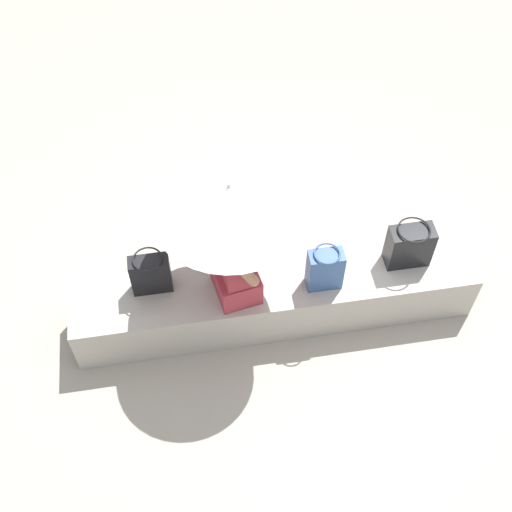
# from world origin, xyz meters

# --- Properties ---
(ground_plane) EXTENTS (14.00, 14.00, 0.00)m
(ground_plane) POSITION_xyz_m (0.00, 0.00, 0.00)
(ground_plane) COLOR #9E9384
(stone_bench) EXTENTS (2.89, 0.49, 0.42)m
(stone_bench) POSITION_xyz_m (0.00, 0.00, 0.21)
(stone_bench) COLOR #A8A093
(stone_bench) RESTS_ON ground
(person_seated) EXTENTS (0.33, 0.50, 0.90)m
(person_seated) POSITION_xyz_m (0.28, 0.02, 0.81)
(person_seated) COLOR #992D38
(person_seated) RESTS_ON stone_bench
(parasol) EXTENTS (0.98, 0.98, 1.02)m
(parasol) POSITION_xyz_m (0.29, -0.05, 1.30)
(parasol) COLOR #B7B7BC
(parasol) RESTS_ON stone_bench
(handbag_black) EXTENTS (0.31, 0.23, 0.35)m
(handbag_black) POSITION_xyz_m (-0.96, -0.04, 0.60)
(handbag_black) COLOR black
(handbag_black) RESTS_ON stone_bench
(tote_bag_canvas) EXTENTS (0.24, 0.18, 0.35)m
(tote_bag_canvas) POSITION_xyz_m (-0.33, 0.07, 0.60)
(tote_bag_canvas) COLOR #335184
(tote_bag_canvas) RESTS_ON stone_bench
(shoulder_bag_spare) EXTENTS (0.27, 0.20, 0.34)m
(shoulder_bag_spare) POSITION_xyz_m (0.85, -0.09, 0.59)
(shoulder_bag_spare) COLOR black
(shoulder_bag_spare) RESTS_ON stone_bench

